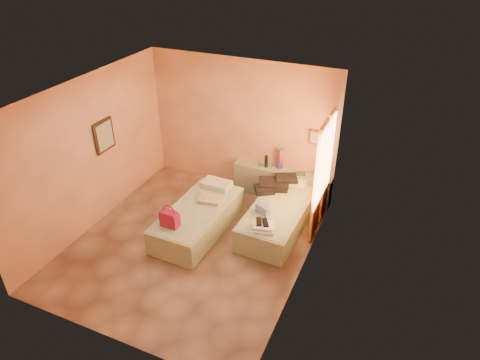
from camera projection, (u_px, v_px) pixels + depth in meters
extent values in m
plane|color=tan|center=(192.00, 243.00, 7.73)|extent=(4.50, 4.50, 0.00)
cube|color=#FFBE88|center=(242.00, 126.00, 8.77)|extent=(4.00, 0.02, 2.80)
cube|color=#FFBE88|center=(90.00, 154.00, 7.69)|extent=(0.02, 4.50, 2.80)
cube|color=#FFBE88|center=(305.00, 205.00, 6.32)|extent=(0.02, 4.50, 2.80)
cube|color=white|center=(181.00, 95.00, 6.28)|extent=(4.00, 4.50, 0.02)
cube|color=#FFC89E|center=(325.00, 161.00, 7.25)|extent=(0.02, 1.10, 1.40)
cube|color=#F8903B|center=(319.00, 183.00, 7.33)|extent=(0.05, 0.55, 2.20)
cube|color=#F8903B|center=(327.00, 167.00, 7.80)|extent=(0.05, 0.45, 2.20)
cube|color=#322216|center=(104.00, 136.00, 7.89)|extent=(0.04, 0.50, 0.60)
cube|color=#B5813C|center=(315.00, 137.00, 8.19)|extent=(0.25, 0.04, 0.30)
cube|color=#99A184|center=(282.00, 184.00, 8.87)|extent=(2.05, 0.30, 0.65)
cube|color=#B7CFA6|center=(198.00, 219.00, 7.94)|extent=(0.96, 2.03, 0.50)
cube|color=#B7CFA6|center=(278.00, 217.00, 7.99)|extent=(0.96, 2.03, 0.50)
cylinder|color=#13341E|center=(266.00, 161.00, 8.75)|extent=(0.09, 0.09, 0.26)
cube|color=#A6143C|center=(280.00, 158.00, 8.68)|extent=(0.13, 0.13, 0.44)
cylinder|color=#468056|center=(261.00, 164.00, 8.88)|extent=(0.16, 0.16, 0.03)
cube|color=#284B34|center=(300.00, 174.00, 8.55)|extent=(0.23, 0.19, 0.03)
cube|color=silver|center=(320.00, 173.00, 8.35)|extent=(0.25, 0.25, 0.27)
cube|color=#A6143C|center=(170.00, 218.00, 7.29)|extent=(0.32, 0.18, 0.30)
cube|color=tan|center=(210.00, 199.00, 8.00)|extent=(0.44, 0.38, 0.07)
cube|color=black|center=(276.00, 184.00, 8.35)|extent=(0.81, 0.81, 0.18)
cube|color=#40649A|center=(263.00, 209.00, 7.62)|extent=(0.30, 0.22, 0.18)
cube|color=white|center=(264.00, 228.00, 7.23)|extent=(0.41, 0.37, 0.10)
cube|color=black|center=(262.00, 222.00, 7.26)|extent=(0.26, 0.29, 0.02)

